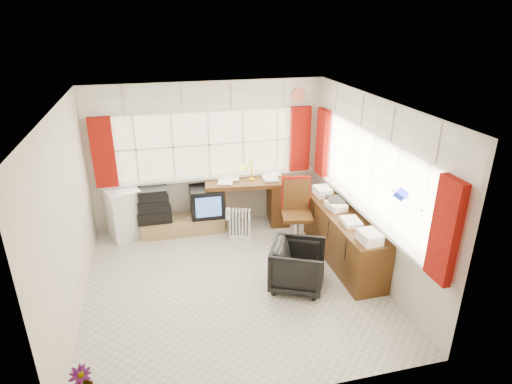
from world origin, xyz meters
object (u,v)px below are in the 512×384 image
desk (247,198)px  desk_lamp (252,165)px  crt_tv (207,201)px  credenza (343,237)px  task_chair (296,210)px  mini_fridge (124,213)px  radiator (240,227)px  tv_bench (183,225)px  office_chair (298,266)px

desk → desk_lamp: 0.66m
desk_lamp → crt_tv: size_ratio=0.69×
credenza → crt_tv: (-1.84, 1.57, 0.11)m
task_chair → mini_fridge: (-2.71, 0.92, -0.18)m
radiator → crt_tv: 0.76m
credenza → mini_fridge: (-3.22, 1.60, 0.03)m
desk → tv_bench: desk is taller
radiator → credenza: 1.73m
crt_tv → task_chair: bearing=-34.0°
desk → mini_fridge: bearing=-180.0°
task_chair → credenza: task_chair is taller
desk_lamp → office_chair: size_ratio=0.56×
desk_lamp → credenza: size_ratio=0.20×
office_chair → desk_lamp: bearing=30.2°
office_chair → credenza: (0.88, 0.49, 0.06)m
desk_lamp → tv_bench: size_ratio=0.28×
tv_bench → mini_fridge: bearing=175.2°
task_chair → crt_tv: (-1.32, 0.89, -0.09)m
radiator → tv_bench: bearing=152.1°
desk_lamp → office_chair: bearing=-85.5°
task_chair → radiator: (-0.85, 0.36, -0.38)m
desk_lamp → task_chair: bearing=-58.7°
radiator → credenza: bearing=-37.2°
task_chair → credenza: size_ratio=0.56×
desk_lamp → tv_bench: bearing=-179.1°
radiator → tv_bench: radiator is taller
desk → radiator: 0.66m
task_chair → crt_tv: 1.59m
radiator → tv_bench: (-0.91, 0.48, -0.09)m
mini_fridge → desk: bearing=0.0°
desk → mini_fridge: (-2.11, -0.00, -0.05)m
radiator → crt_tv: (-0.47, 0.53, 0.29)m
desk → radiator: bearing=-114.3°
office_chair → mini_fridge: size_ratio=0.86×
crt_tv → mini_fridge: size_ratio=0.69×
desk → mini_fridge: 2.11m
credenza → desk: bearing=124.9°
credenza → mini_fridge: bearing=153.6°
crt_tv → mini_fridge: mini_fridge is taller
desk → desk_lamp: size_ratio=3.82×
office_chair → crt_tv: 2.27m
desk_lamp → tv_bench: desk_lamp is taller
desk → crt_tv: 0.72m
desk_lamp → credenza: desk_lamp is taller
tv_bench → crt_tv: 0.58m
task_chair → radiator: bearing=156.9°
task_chair → crt_tv: bearing=146.0°
task_chair → mini_fridge: task_chair is taller
office_chair → tv_bench: 2.46m
credenza → tv_bench: credenza is taller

